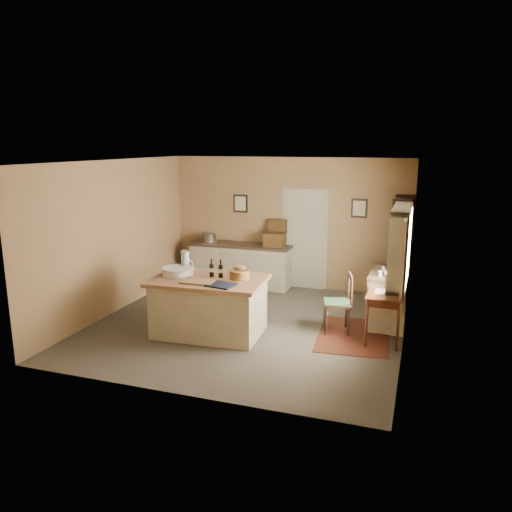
% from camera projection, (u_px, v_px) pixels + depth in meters
% --- Properties ---
extents(ground, '(5.00, 5.00, 0.00)m').
position_uv_depth(ground, '(248.00, 325.00, 8.37)').
color(ground, brown).
rests_on(ground, ground).
extents(wall_back, '(5.00, 0.10, 2.70)m').
position_uv_depth(wall_back, '(288.00, 223.00, 10.38)').
color(wall_back, '#9B754C').
rests_on(wall_back, ground).
extents(wall_front, '(5.00, 0.10, 2.70)m').
position_uv_depth(wall_front, '(175.00, 287.00, 5.76)').
color(wall_front, '#9B754C').
rests_on(wall_front, ground).
extents(wall_left, '(0.10, 5.00, 2.70)m').
position_uv_depth(wall_left, '(115.00, 237.00, 8.85)').
color(wall_left, '#9B754C').
rests_on(wall_left, ground).
extents(wall_right, '(0.10, 5.00, 2.70)m').
position_uv_depth(wall_right, '(409.00, 257.00, 7.28)').
color(wall_right, '#9B754C').
rests_on(wall_right, ground).
extents(ceiling, '(5.00, 5.00, 0.00)m').
position_uv_depth(ceiling, '(248.00, 161.00, 7.77)').
color(ceiling, silver).
rests_on(ceiling, wall_back).
extents(door, '(0.97, 0.06, 2.11)m').
position_uv_depth(door, '(304.00, 238.00, 10.30)').
color(door, '#A8AE90').
rests_on(door, ground).
extents(framed_prints, '(2.82, 0.02, 0.38)m').
position_uv_depth(framed_prints, '(298.00, 206.00, 10.21)').
color(framed_prints, black).
rests_on(framed_prints, ground).
extents(window, '(0.25, 1.99, 1.12)m').
position_uv_depth(window, '(404.00, 246.00, 7.08)').
color(window, beige).
rests_on(window, ground).
extents(work_island, '(1.81, 1.22, 1.20)m').
position_uv_depth(work_island, '(209.00, 305.00, 7.89)').
color(work_island, beige).
rests_on(work_island, ground).
extents(sideboard, '(2.15, 0.61, 1.18)m').
position_uv_depth(sideboard, '(241.00, 263.00, 10.58)').
color(sideboard, beige).
rests_on(sideboard, ground).
extents(rug, '(1.21, 1.68, 0.01)m').
position_uv_depth(rug, '(354.00, 335.00, 7.89)').
color(rug, '#4B2112').
rests_on(rug, ground).
extents(writing_desk, '(0.53, 0.86, 0.82)m').
position_uv_depth(writing_desk, '(385.00, 298.00, 7.60)').
color(writing_desk, '#38190D').
rests_on(writing_desk, ground).
extents(desk_chair, '(0.54, 0.54, 0.94)m').
position_uv_depth(desk_chair, '(337.00, 304.00, 7.97)').
color(desk_chair, black).
rests_on(desk_chair, ground).
extents(right_cabinet, '(0.62, 1.11, 0.99)m').
position_uv_depth(right_cabinet, '(388.00, 298.00, 8.32)').
color(right_cabinet, beige).
rests_on(right_cabinet, ground).
extents(shelving_unit, '(0.35, 0.92, 2.04)m').
position_uv_depth(shelving_unit, '(403.00, 252.00, 9.18)').
color(shelving_unit, black).
rests_on(shelving_unit, ground).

